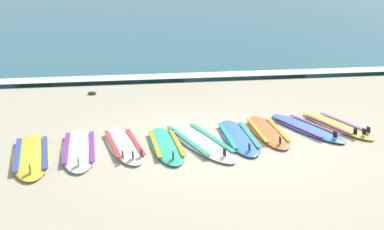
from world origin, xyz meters
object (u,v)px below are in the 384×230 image
at_px(surfboard_1, 79,149).
at_px(surfboard_5, 238,137).
at_px(surfboard_4, 199,140).
at_px(surfboard_0, 31,155).
at_px(surfboard_2, 124,145).
at_px(surfboard_3, 166,145).
at_px(surfboard_6, 267,131).
at_px(surfboard_8, 336,125).
at_px(surfboard_7, 305,127).

relative_size(surfboard_1, surfboard_5, 1.04).
distance_m(surfboard_1, surfboard_4, 1.97).
bearing_deg(surfboard_0, surfboard_1, 14.21).
xyz_separation_m(surfboard_2, surfboard_5, (1.96, 0.09, -0.00)).
xyz_separation_m(surfboard_2, surfboard_3, (0.68, -0.13, -0.00)).
relative_size(surfboard_6, surfboard_8, 1.03).
distance_m(surfboard_0, surfboard_3, 2.11).
bearing_deg(surfboard_4, surfboard_1, -177.81).
distance_m(surfboard_2, surfboard_8, 3.97).
xyz_separation_m(surfboard_4, surfboard_8, (2.68, 0.48, 0.00)).
height_order(surfboard_2, surfboard_7, same).
height_order(surfboard_5, surfboard_8, same).
bearing_deg(surfboard_8, surfboard_7, -174.36).
xyz_separation_m(surfboard_5, surfboard_6, (0.60, 0.23, 0.00)).
relative_size(surfboard_2, surfboard_5, 0.98).
xyz_separation_m(surfboard_0, surfboard_4, (2.68, 0.26, -0.00)).
distance_m(surfboard_5, surfboard_7, 1.40).
distance_m(surfboard_1, surfboard_2, 0.72).
xyz_separation_m(surfboard_0, surfboard_7, (4.74, 0.68, 0.00)).
height_order(surfboard_2, surfboard_4, same).
bearing_deg(surfboard_0, surfboard_4, 5.46).
height_order(surfboard_0, surfboard_6, same).
distance_m(surfboard_1, surfboard_6, 3.29).
relative_size(surfboard_3, surfboard_6, 0.95).
xyz_separation_m(surfboard_3, surfboard_5, (1.28, 0.22, -0.00)).
relative_size(surfboard_4, surfboard_8, 1.21).
height_order(surfboard_3, surfboard_4, same).
bearing_deg(surfboard_6, surfboard_3, -166.46).
height_order(surfboard_4, surfboard_5, same).
xyz_separation_m(surfboard_3, surfboard_6, (1.88, 0.45, -0.00)).
relative_size(surfboard_2, surfboard_7, 0.99).
xyz_separation_m(surfboard_7, surfboard_8, (0.62, 0.06, 0.00)).
xyz_separation_m(surfboard_2, surfboard_7, (3.32, 0.42, -0.00)).
height_order(surfboard_0, surfboard_8, same).
xyz_separation_m(surfboard_2, surfboard_6, (2.56, 0.32, -0.00)).
distance_m(surfboard_4, surfboard_6, 1.34).
bearing_deg(surfboard_6, surfboard_2, -172.92).
bearing_deg(surfboard_2, surfboard_0, -169.62).
bearing_deg(surfboard_7, surfboard_0, -171.86).
distance_m(surfboard_0, surfboard_1, 0.74).
bearing_deg(surfboard_3, surfboard_0, -176.56).
height_order(surfboard_1, surfboard_5, same).
bearing_deg(surfboard_5, surfboard_8, 11.22).
height_order(surfboard_0, surfboard_3, same).
distance_m(surfboard_3, surfboard_5, 1.30).
xyz_separation_m(surfboard_3, surfboard_8, (3.26, 0.61, 0.00)).
bearing_deg(surfboard_7, surfboard_3, -168.20).
xyz_separation_m(surfboard_6, surfboard_8, (1.38, 0.16, 0.00)).
bearing_deg(surfboard_8, surfboard_3, -169.35).
distance_m(surfboard_5, surfboard_8, 2.02).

